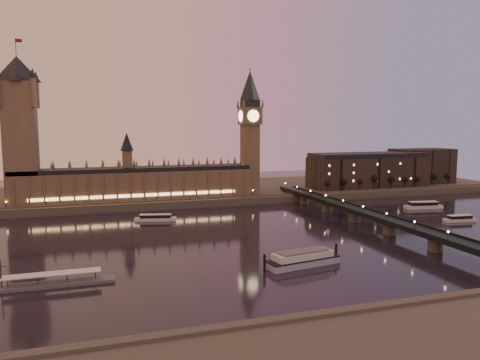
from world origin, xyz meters
The scene contains 21 objects.
ground centered at (0.00, 0.00, 0.00)m, with size 700.00×700.00×0.00m, color black.
far_embankment centered at (30.00, 165.00, 3.00)m, with size 560.00×130.00×6.00m, color #423D35.
palace_of_westminster centered at (-40.12, 120.99, 21.71)m, with size 180.00×26.62×52.00m.
victoria_tower centered at (-120.00, 121.00, 65.79)m, with size 31.68×31.68×118.00m.
big_ben centered at (53.99, 120.99, 63.95)m, with size 17.68×17.68×104.00m.
westminster_bridge centered at (91.61, 0.00, 5.52)m, with size 13.20×260.00×15.30m.
city_block centered at (194.94, 130.93, 22.24)m, with size 155.00×45.00×34.00m.
bare_tree_0 centered at (118.73, 109.00, 14.85)m, with size 5.84×5.84×11.87m.
bare_tree_1 centered at (134.79, 109.00, 14.85)m, with size 5.84×5.84×11.87m.
bare_tree_2 centered at (150.86, 109.00, 14.85)m, with size 5.84×5.84×11.87m.
bare_tree_3 centered at (166.92, 109.00, 14.85)m, with size 5.84×5.84×11.87m.
bare_tree_4 centered at (182.98, 109.00, 14.85)m, with size 5.84×5.84×11.87m.
bare_tree_5 centered at (199.05, 109.00, 14.85)m, with size 5.84×5.84×11.87m.
bare_tree_6 centered at (215.11, 109.00, 14.85)m, with size 5.84×5.84×11.87m.
bare_tree_7 centered at (231.17, 109.00, 14.85)m, with size 5.84×5.84×11.87m.
bare_tree_8 centered at (247.24, 109.00, 14.85)m, with size 5.84×5.84×11.87m.
cruise_boat_a centered at (-33.04, 63.23, 1.93)m, with size 28.01×12.15×4.38m.
cruise_boat_b centered at (169.16, 46.12, 2.38)m, with size 30.02×11.72×5.40m.
cruise_boat_c centered at (159.12, -1.76, 1.90)m, with size 22.11×8.53×4.31m.
moored_barge centered at (17.21, -58.31, 3.17)m, with size 40.44×15.79×7.52m.
pontoon_pier centered at (-88.84, -52.13, 1.31)m, with size 45.70×7.62×12.19m.
Camera 1 is at (-74.30, -246.95, 64.08)m, focal length 35.00 mm.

